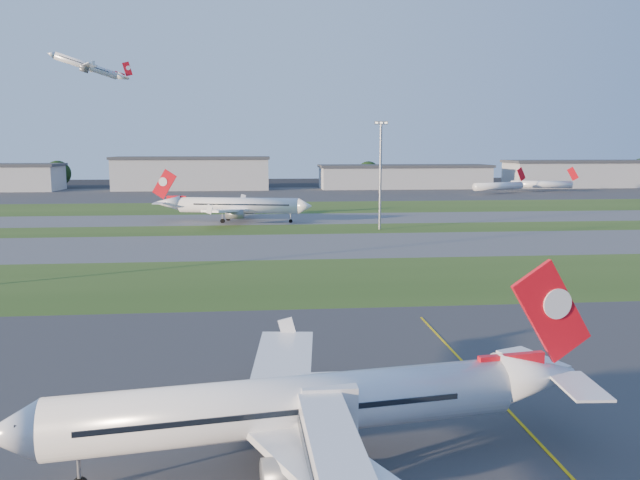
{
  "coord_description": "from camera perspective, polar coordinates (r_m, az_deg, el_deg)",
  "views": [
    {
      "loc": [
        -13.48,
        -39.37,
        19.9
      ],
      "look_at": [
        -5.39,
        45.95,
        7.0
      ],
      "focal_mm": 35.0,
      "sensor_mm": 36.0,
      "label": 1
    }
  ],
  "objects": [
    {
      "name": "ground",
      "position": [
        46.12,
        12.72,
        -17.22
      ],
      "size": [
        700.0,
        700.0,
        0.0
      ],
      "primitive_type": "plane",
      "color": "black",
      "rests_on": "ground"
    },
    {
      "name": "apron_near",
      "position": [
        46.12,
        12.72,
        -17.22
      ],
      "size": [
        300.0,
        70.0,
        0.01
      ],
      "primitive_type": "cube",
      "color": "#333335",
      "rests_on": "ground"
    },
    {
      "name": "grass_strip_b",
      "position": [
        151.29,
        -0.26,
        1.0
      ],
      "size": [
        300.0,
        18.0,
        0.01
      ],
      "primitive_type": "cube",
      "color": "#2E4A18",
      "rests_on": "ground"
    },
    {
      "name": "mini_jet_near",
      "position": [
        275.48,
        16.02,
        4.77
      ],
      "size": [
        27.04,
        13.0,
        9.48
      ],
      "rotation": [
        0.0,
        0.0,
        0.4
      ],
      "color": "white",
      "rests_on": "ground"
    },
    {
      "name": "grass_strip_a",
      "position": [
        94.47,
        2.91,
        -3.61
      ],
      "size": [
        300.0,
        34.0,
        0.01
      ],
      "primitive_type": "cube",
      "color": "#2E4A18",
      "rests_on": "ground"
    },
    {
      "name": "tree_west",
      "position": [
        324.32,
        -22.85,
        5.64
      ],
      "size": [
        12.1,
        12.1,
        13.2
      ],
      "color": "black",
      "rests_on": "ground"
    },
    {
      "name": "hangar_west",
      "position": [
        296.3,
        -11.59,
        6.02
      ],
      "size": [
        71.4,
        23.0,
        15.2
      ],
      "color": "#A0A4A8",
      "rests_on": "ground"
    },
    {
      "name": "tree_mid_west",
      "position": [
        305.76,
        -6.67,
        5.87
      ],
      "size": [
        9.9,
        9.9,
        10.8
      ],
      "color": "black",
      "rests_on": "ground"
    },
    {
      "name": "airliner_taxiing",
      "position": [
        166.37,
        -7.56,
        3.13
      ],
      "size": [
        39.26,
        32.94,
        12.41
      ],
      "rotation": [
        0.0,
        0.0,
        2.92
      ],
      "color": "white",
      "rests_on": "ground"
    },
    {
      "name": "yellow_line",
      "position": [
        47.82,
        18.67,
        -16.5
      ],
      "size": [
        0.25,
        60.0,
        0.02
      ],
      "primitive_type": "cube",
      "color": "gold",
      "rests_on": "ground"
    },
    {
      "name": "grass_strip_c",
      "position": [
        205.77,
        -1.64,
        3.01
      ],
      "size": [
        300.0,
        40.0,
        0.01
      ],
      "primitive_type": "cube",
      "color": "#2E4A18",
      "rests_on": "ground"
    },
    {
      "name": "airliner_departing",
      "position": [
        265.58,
        -20.52,
        14.67
      ],
      "size": [
        28.09,
        23.62,
        8.99
      ],
      "rotation": [
        0.0,
        0.0,
        0.28
      ],
      "color": "white"
    },
    {
      "name": "tree_mid_east",
      "position": [
        313.24,
        4.44,
        6.14
      ],
      "size": [
        11.55,
        11.55,
        12.6
      ],
      "color": "black",
      "rests_on": "ground"
    },
    {
      "name": "tree_east",
      "position": [
        332.5,
        17.41,
        5.8
      ],
      "size": [
        10.45,
        10.45,
        11.4
      ],
      "color": "black",
      "rests_on": "ground"
    },
    {
      "name": "hangar_east",
      "position": [
        302.56,
        7.71,
        5.78
      ],
      "size": [
        81.6,
        23.0,
        11.2
      ],
      "color": "#A0A4A8",
      "rests_on": "ground"
    },
    {
      "name": "hangar_far_east",
      "position": [
        339.43,
        24.47,
        5.56
      ],
      "size": [
        96.9,
        23.0,
        13.2
      ],
      "color": "#A0A4A8",
      "rests_on": "ground"
    },
    {
      "name": "apron_far",
      "position": [
        265.46,
        -2.5,
        4.25
      ],
      "size": [
        400.0,
        80.0,
        0.01
      ],
      "primitive_type": "cube",
      "color": "#333335",
      "rests_on": "ground"
    },
    {
      "name": "taxiway_a",
      "position": [
        126.67,
        0.76,
        -0.48
      ],
      "size": [
        300.0,
        32.0,
        0.01
      ],
      "primitive_type": "cube",
      "color": "#515154",
      "rests_on": "ground"
    },
    {
      "name": "mini_jet_far",
      "position": [
        293.81,
        19.61,
        4.82
      ],
      "size": [
        28.0,
        10.11,
        9.48
      ],
      "rotation": [
        0.0,
        0.0,
        -0.27
      ],
      "color": "white",
      "rests_on": "ground"
    },
    {
      "name": "airliner_parked",
      "position": [
        40.06,
        -2.38,
        -15.01
      ],
      "size": [
        35.39,
        29.82,
        11.08
      ],
      "rotation": [
        0.0,
        0.0,
        0.14
      ],
      "color": "white",
      "rests_on": "ground"
    },
    {
      "name": "taxiway_b",
      "position": [
        173.04,
        -0.92,
        1.96
      ],
      "size": [
        300.0,
        26.0,
        0.01
      ],
      "primitive_type": "cube",
      "color": "#515154",
      "rests_on": "ground"
    },
    {
      "name": "light_mast_centre",
      "position": [
        150.18,
        5.55,
        6.58
      ],
      "size": [
        3.2,
        0.7,
        25.8
      ],
      "color": "gray",
      "rests_on": "ground"
    }
  ]
}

